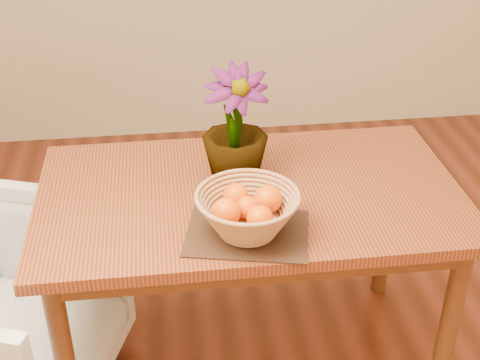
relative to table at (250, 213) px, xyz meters
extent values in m
cube|color=brown|center=(0.00, 0.00, 0.07)|extent=(1.40, 0.80, 0.04)
cube|color=#4F2A12|center=(0.00, 0.00, 0.01)|extent=(1.28, 0.68, 0.08)
cylinder|color=#4F2A12|center=(0.62, -0.32, -0.31)|extent=(0.06, 0.06, 0.71)
cylinder|color=#4F2A12|center=(-0.62, 0.32, -0.31)|extent=(0.06, 0.06, 0.71)
cylinder|color=#4F2A12|center=(0.62, 0.32, -0.31)|extent=(0.06, 0.06, 0.71)
cube|color=#372014|center=(-0.04, -0.24, 0.09)|extent=(0.41, 0.34, 0.01)
cylinder|color=tan|center=(-0.04, -0.24, 0.10)|extent=(0.16, 0.16, 0.01)
sphere|color=#FF5B04|center=(-0.04, -0.24, 0.18)|extent=(0.07, 0.07, 0.07)
sphere|color=#FF5B04|center=(0.02, -0.22, 0.19)|extent=(0.08, 0.08, 0.08)
sphere|color=#FF5B04|center=(-0.07, -0.18, 0.18)|extent=(0.08, 0.08, 0.08)
sphere|color=#FF5B04|center=(-0.11, -0.27, 0.19)|extent=(0.08, 0.08, 0.08)
sphere|color=#FF5B04|center=(-0.02, -0.31, 0.18)|extent=(0.08, 0.08, 0.08)
imported|color=#164C15|center=(-0.04, 0.09, 0.28)|extent=(0.22, 0.22, 0.39)
camera|label=1|loc=(-0.27, -1.86, 1.25)|focal=50.00mm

